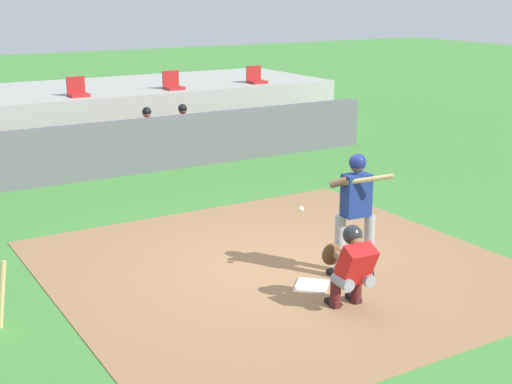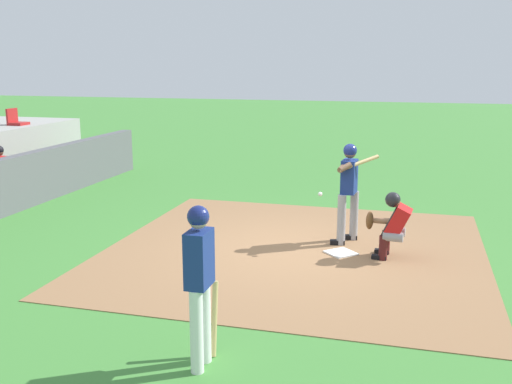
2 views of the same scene
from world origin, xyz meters
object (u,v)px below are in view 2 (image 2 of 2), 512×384
dugout_player_2 (5,172)px  catcher_crouched (391,223)px  batter_at_plate (349,187)px  stadium_seat_4 (16,120)px  on_deck_batter (200,277)px  home_plate (341,253)px

dugout_player_2 → catcher_crouched: bearing=-102.4°
catcher_crouched → dugout_player_2: (1.97, 8.96, 0.06)m
batter_at_plate → catcher_crouched: size_ratio=1.14×
dugout_player_2 → stadium_seat_4: stadium_seat_4 is taller
on_deck_batter → stadium_seat_4: stadium_seat_4 is taller
batter_at_plate → dugout_player_2: bearing=81.0°
home_plate → dugout_player_2: 8.41m
on_deck_batter → stadium_seat_4: bearing=44.4°
catcher_crouched → on_deck_batter: 4.58m
stadium_seat_4 → home_plate: bearing=-117.1°
catcher_crouched → home_plate: bearing=90.6°
batter_at_plate → stadium_seat_4: size_ratio=3.76×
batter_at_plate → stadium_seat_4: (4.51, 10.20, 0.50)m
on_deck_batter → dugout_player_2: 9.47m
home_plate → on_deck_batter: (-4.19, 0.97, 1.00)m
home_plate → on_deck_batter: 4.42m
stadium_seat_4 → on_deck_batter: bearing=-135.6°
stadium_seat_4 → catcher_crouched: bearing=-115.3°
batter_at_plate → on_deck_batter: bearing=168.5°
home_plate → stadium_seat_4: 11.53m
home_plate → stadium_seat_4: size_ratio=0.92×
home_plate → dugout_player_2: size_ratio=0.34×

